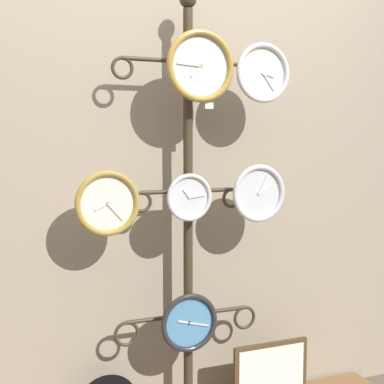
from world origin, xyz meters
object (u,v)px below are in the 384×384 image
(picture_frame, at_px, (271,377))
(clock_top_right, at_px, (263,73))
(display_stand, at_px, (188,266))
(clock_middle_right, at_px, (258,193))
(clock_top_center, at_px, (200,66))
(clock_middle_left, at_px, (107,203))
(clock_middle_center, at_px, (189,197))
(clock_bottom_center, at_px, (189,322))

(picture_frame, bearing_deg, clock_top_right, -173.66)
(display_stand, height_order, clock_middle_right, display_stand)
(clock_top_center, xyz_separation_m, picture_frame, (0.39, 0.00, -1.51))
(clock_top_right, height_order, clock_middle_left, clock_top_right)
(clock_middle_center, height_order, clock_middle_right, clock_middle_right)
(display_stand, xyz_separation_m, clock_top_right, (0.33, -0.10, 0.91))
(clock_middle_left, bearing_deg, clock_bottom_center, -0.66)
(clock_top_center, bearing_deg, display_stand, 101.94)
(clock_middle_center, relative_size, clock_middle_right, 0.78)
(clock_middle_left, distance_m, clock_middle_center, 0.37)
(clock_top_center, relative_size, picture_frame, 0.79)
(clock_top_center, bearing_deg, clock_top_right, -0.84)
(clock_top_right, height_order, picture_frame, clock_top_right)
(clock_top_center, distance_m, clock_middle_right, 0.66)
(display_stand, distance_m, clock_bottom_center, 0.26)
(display_stand, distance_m, clock_middle_right, 0.49)
(clock_middle_right, height_order, picture_frame, clock_middle_right)
(clock_middle_left, height_order, clock_middle_right, clock_middle_right)
(clock_middle_right, bearing_deg, clock_middle_left, 179.95)
(clock_top_right, relative_size, clock_bottom_center, 1.00)
(picture_frame, bearing_deg, clock_top_center, -179.48)
(clock_middle_center, relative_size, picture_frame, 0.53)
(clock_top_center, bearing_deg, clock_middle_left, 178.38)
(display_stand, xyz_separation_m, clock_top_center, (0.02, -0.10, 0.93))
(display_stand, bearing_deg, clock_top_right, -17.03)
(clock_bottom_center, relative_size, picture_frame, 0.68)
(display_stand, xyz_separation_m, clock_middle_right, (0.33, -0.09, 0.35))
(display_stand, distance_m, clock_middle_left, 0.53)
(clock_top_right, distance_m, clock_bottom_center, 1.21)
(clock_top_right, bearing_deg, clock_bottom_center, 178.07)
(clock_bottom_center, xyz_separation_m, picture_frame, (0.44, -0.00, -0.34))
(clock_top_center, bearing_deg, clock_middle_right, 2.11)
(clock_middle_left, xyz_separation_m, clock_bottom_center, (0.37, -0.00, -0.57))
(clock_middle_right, relative_size, picture_frame, 0.68)
(clock_middle_left, bearing_deg, clock_top_right, -1.29)
(clock_middle_center, bearing_deg, clock_top_center, 11.91)
(clock_middle_center, bearing_deg, picture_frame, 2.07)
(clock_top_right, height_order, clock_bottom_center, clock_top_right)
(clock_top_right, bearing_deg, display_stand, 162.97)
(clock_middle_center, height_order, clock_bottom_center, clock_middle_center)
(clock_bottom_center, bearing_deg, clock_top_right, -1.93)
(display_stand, distance_m, clock_top_center, 0.93)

